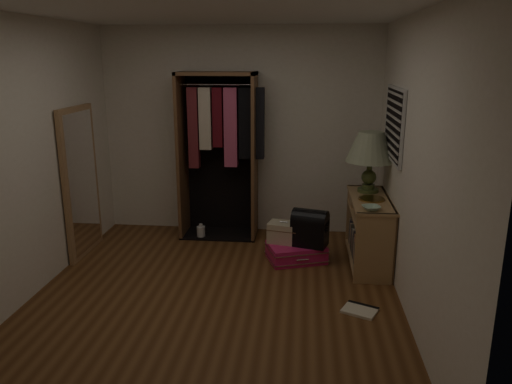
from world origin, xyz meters
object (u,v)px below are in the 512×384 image
open_wardrobe (221,140)px  table_lamp (371,148)px  floor_mirror (81,182)px  white_jug (201,232)px  train_case (284,232)px  console_bookshelf (368,228)px  black_bag (310,227)px  pink_suitcase (296,252)px

open_wardrobe → table_lamp: bearing=-15.9°
open_wardrobe → floor_mirror: (-1.49, -0.77, -0.38)m
white_jug → floor_mirror: bearing=-154.1°
table_lamp → train_case: bearing=-167.0°
console_bookshelf → black_bag: bearing=-174.6°
black_bag → floor_mirror: bearing=-164.1°
open_wardrobe → train_case: bearing=-41.4°
console_bookshelf → floor_mirror: size_ratio=0.66×
open_wardrobe → train_case: 1.42m
floor_mirror → table_lamp: bearing=4.7°
floor_mirror → black_bag: (2.60, -0.01, -0.44)m
black_bag → table_lamp: 1.10m
open_wardrobe → table_lamp: size_ratio=2.95×
black_bag → open_wardrobe: bearing=160.9°
table_lamp → white_jug: bearing=170.6°
floor_mirror → table_lamp: floor_mirror is taller
floor_mirror → black_bag: 2.64m
floor_mirror → train_case: (2.31, 0.05, -0.54)m
pink_suitcase → train_case: (-0.15, 0.05, 0.21)m
open_wardrobe → pink_suitcase: size_ratio=2.77×
floor_mirror → table_lamp: size_ratio=2.45×
black_bag → table_lamp: table_lamp is taller
train_case → black_bag: 0.32m
console_bookshelf → white_jug: console_bookshelf is taller
white_jug → train_case: bearing=-27.1°
floor_mirror → white_jug: 1.58m
console_bookshelf → train_case: bearing=179.6°
console_bookshelf → floor_mirror: 3.27m
floor_mirror → pink_suitcase: floor_mirror is taller
table_lamp → console_bookshelf: bearing=-91.5°
console_bookshelf → white_jug: 2.10m
floor_mirror → train_case: size_ratio=4.44×
table_lamp → pink_suitcase: bearing=-161.1°
console_bookshelf → floor_mirror: (-3.24, -0.05, 0.46)m
table_lamp → white_jug: (-2.00, 0.33, -1.17)m
table_lamp → white_jug: size_ratio=3.75×
black_bag → white_jug: (-1.36, 0.61, -0.33)m
console_bookshelf → train_case: size_ratio=2.92×
pink_suitcase → floor_mirror: bearing=161.0°
console_bookshelf → pink_suitcase: bearing=-176.6°
train_case → white_jug: size_ratio=2.07×
train_case → white_jug: (-1.07, 0.55, -0.23)m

